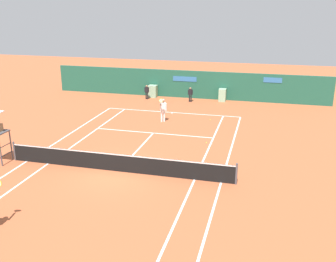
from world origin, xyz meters
name	(u,v)px	position (x,y,z in m)	size (l,w,h in m)	color
ground_plane	(122,167)	(0.00, 0.58, 0.00)	(80.00, 80.00, 0.01)	#B25633
tennis_net	(117,162)	(0.00, 0.00, 0.51)	(12.10, 0.10, 1.07)	#4C4C51
sponsor_back_wall	(186,85)	(0.00, 16.96, 1.19)	(25.00, 1.02, 2.46)	#1E5642
player_on_baseline	(163,108)	(-0.07, 9.09, 1.00)	(0.50, 0.86, 1.88)	white
ball_kid_right_post	(190,93)	(0.66, 15.48, 0.74)	(0.43, 0.18, 1.29)	black
ball_kid_left_post	(147,91)	(-3.30, 15.48, 0.74)	(0.43, 0.18, 1.28)	black
tennis_ball_mid_court	(210,120)	(3.20, 10.31, 0.03)	(0.07, 0.07, 0.07)	#CCE033
tennis_ball_near_service_line	(206,143)	(3.72, 5.35, 0.03)	(0.07, 0.07, 0.07)	#CCE033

